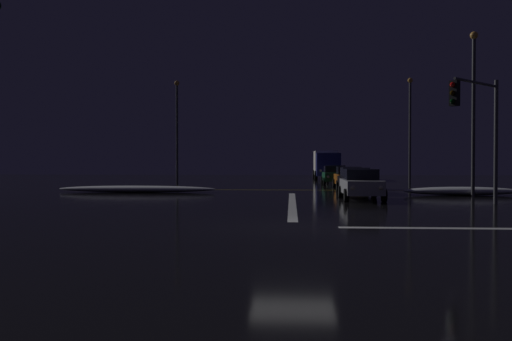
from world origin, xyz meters
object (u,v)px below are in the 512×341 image
at_px(streetlamp_right_far, 410,123).
at_px(sedan_green, 334,175).
at_px(sedan_orange, 349,177).
at_px(traffic_signal_ne, 479,117).
at_px(streetlamp_right_near, 474,102).
at_px(sedan_silver, 361,184).
at_px(sedan_black, 355,180).
at_px(streetlamp_left_far, 177,124).
at_px(box_truck, 326,164).
at_px(sedan_white, 336,173).

bearing_deg(streetlamp_right_far, sedan_green, -167.90).
xyz_separation_m(sedan_orange, traffic_signal_ne, (4.11, -14.64, 3.14)).
height_order(sedan_orange, streetlamp_right_near, streetlamp_right_near).
bearing_deg(streetlamp_right_near, streetlamp_right_far, 90.00).
relative_size(sedan_orange, sedan_green, 1.00).
distance_m(sedan_green, streetlamp_right_far, 8.01).
height_order(sedan_silver, sedan_black, same).
relative_size(sedan_black, streetlamp_left_far, 0.48).
height_order(box_truck, traffic_signal_ne, traffic_signal_ne).
height_order(sedan_silver, box_truck, box_truck).
relative_size(sedan_orange, streetlamp_left_far, 0.48).
bearing_deg(sedan_white, sedan_green, -96.08).
bearing_deg(box_truck, streetlamp_right_near, -76.89).
bearing_deg(sedan_green, sedan_orange, -85.28).
distance_m(sedan_black, streetlamp_left_far, 19.73).
distance_m(sedan_white, streetlamp_right_near, 22.06).
xyz_separation_m(box_truck, streetlamp_left_far, (-13.77, -11.38, 3.50)).
distance_m(sedan_green, streetlamp_right_near, 16.61).
height_order(sedan_white, box_truck, box_truck).
xyz_separation_m(sedan_silver, sedan_orange, (0.56, 11.16, 0.00)).
bearing_deg(sedan_white, sedan_black, -91.05).
height_order(sedan_black, sedan_orange, same).
relative_size(streetlamp_right_far, streetlamp_left_far, 1.00).
bearing_deg(streetlamp_left_far, box_truck, 39.58).
distance_m(box_truck, traffic_signal_ne, 34.15).
height_order(sedan_silver, traffic_signal_ne, traffic_signal_ne).
distance_m(sedan_green, streetlamp_left_far, 14.38).
xyz_separation_m(sedan_silver, streetlamp_left_far, (-13.58, 18.92, 4.41)).
distance_m(sedan_black, traffic_signal_ne, 10.59).
xyz_separation_m(sedan_white, streetlamp_right_near, (5.87, -20.79, 4.48)).
bearing_deg(streetlamp_right_near, sedan_silver, -155.99).
distance_m(sedan_orange, sedan_green, 6.38).
bearing_deg(streetlamp_right_near, sedan_green, 114.11).
relative_size(sedan_green, streetlamp_left_far, 0.48).
distance_m(sedan_green, box_truck, 12.82).
height_order(sedan_white, streetlamp_right_near, streetlamp_right_near).
bearing_deg(sedan_black, streetlamp_left_far, 136.47).
distance_m(sedan_orange, traffic_signal_ne, 15.52).
bearing_deg(streetlamp_right_near, streetlamp_left_far, 141.54).
bearing_deg(streetlamp_right_near, sedan_orange, 126.11).
height_order(sedan_orange, streetlamp_left_far, streetlamp_left_far).
xyz_separation_m(streetlamp_right_near, streetlamp_left_far, (-20.15, 16.00, -0.07)).
height_order(sedan_black, sedan_white, same).
distance_m(sedan_silver, streetlamp_right_far, 20.51).
distance_m(sedan_black, streetlamp_right_far, 15.28).
relative_size(sedan_orange, box_truck, 0.52).
bearing_deg(traffic_signal_ne, streetlamp_right_near, 73.48).
distance_m(box_truck, streetlamp_right_far, 13.51).
xyz_separation_m(streetlamp_right_near, streetlamp_right_far, (0.00, 16.00, -0.05)).
bearing_deg(sedan_silver, box_truck, 89.64).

